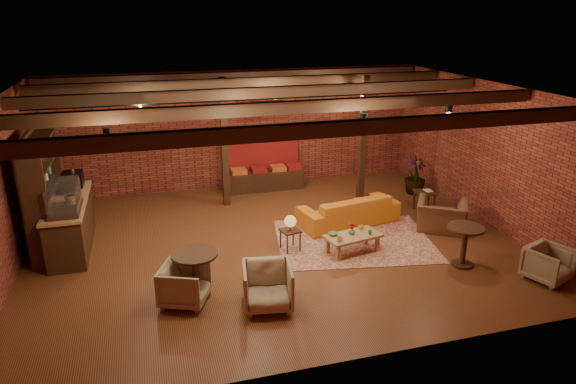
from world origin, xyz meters
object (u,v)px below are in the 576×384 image
object	(u,v)px
round_table_right	(465,240)
armchair_far	(549,262)
coffee_table	(352,237)
plant_tall	(418,140)
sofa	(348,210)
side_table_book	(425,193)
side_table_lamp	(290,224)
armchair_a	(185,282)
armchair_right	(442,211)
round_table_left	(195,267)
armchair_b	(268,284)

from	to	relation	value
round_table_right	armchair_far	world-z (taller)	round_table_right
coffee_table	plant_tall	size ratio (longest dim) A/B	0.41
sofa	armchair_far	xyz separation A→B (m)	(2.50, -3.45, 0.02)
sofa	side_table_book	world-z (taller)	sofa
armchair_far	side_table_lamp	bearing A→B (deg)	129.11
armchair_a	armchair_right	size ratio (longest dim) A/B	0.72
side_table_lamp	round_table_right	distance (m)	3.40
coffee_table	round_table_left	bearing A→B (deg)	-165.52
armchair_right	round_table_left	bearing A→B (deg)	47.19
sofa	armchair_a	distance (m)	4.63
coffee_table	round_table_left	size ratio (longest dim) A/B	1.48
round_table_left	armchair_far	world-z (taller)	round_table_left
sofa	armchair_b	size ratio (longest dim) A/B	2.81
armchair_b	armchair_right	bearing A→B (deg)	33.07
armchair_a	plant_tall	world-z (taller)	plant_tall
armchair_a	plant_tall	size ratio (longest dim) A/B	0.26
armchair_right	sofa	bearing A→B (deg)	7.43
armchair_b	plant_tall	world-z (taller)	plant_tall
sofa	round_table_right	distance (m)	2.88
plant_tall	side_table_lamp	bearing A→B (deg)	-150.08
armchair_far	coffee_table	bearing A→B (deg)	125.68
round_table_left	side_table_lamp	bearing A→B (deg)	31.92
round_table_right	armchair_a	bearing A→B (deg)	178.76
armchair_right	round_table_right	size ratio (longest dim) A/B	1.31
armchair_b	plant_tall	xyz separation A→B (m)	(5.14, 4.34, 1.07)
side_table_lamp	side_table_book	distance (m)	3.93
coffee_table	armchair_a	xyz separation A→B (m)	(-3.44, -0.99, 0.03)
sofa	plant_tall	bearing A→B (deg)	-160.67
side_table_book	round_table_right	xyz separation A→B (m)	(-0.73, -2.73, 0.06)
armchair_far	plant_tall	distance (m)	5.01
side_table_book	armchair_far	bearing A→B (deg)	-83.29
side_table_lamp	armchair_b	bearing A→B (deg)	-116.24
coffee_table	plant_tall	xyz separation A→B (m)	(3.00, 2.85, 1.14)
armchair_right	plant_tall	xyz separation A→B (m)	(0.64, 2.35, 1.02)
round_table_left	side_table_book	size ratio (longest dim) A/B	1.51
round_table_right	armchair_far	distance (m)	1.49
coffee_table	round_table_right	xyz separation A→B (m)	(1.85, -1.11, 0.19)
side_table_book	round_table_right	bearing A→B (deg)	-104.91
armchair_a	armchair_far	bearing A→B (deg)	-76.16
side_table_lamp	armchair_b	world-z (taller)	armchair_b
armchair_right	armchair_far	world-z (taller)	armchair_right
armchair_far	sofa	bearing A→B (deg)	105.64
round_table_left	side_table_book	xyz separation A→B (m)	(5.81, 2.46, -0.07)
plant_tall	round_table_right	bearing A→B (deg)	-106.26
armchair_b	armchair_far	world-z (taller)	armchair_b
armchair_b	round_table_right	distance (m)	4.00
side_table_book	round_table_right	world-z (taller)	round_table_right
side_table_book	armchair_far	size ratio (longest dim) A/B	0.76
armchair_right	side_table_book	size ratio (longest dim) A/B	1.96
round_table_left	round_table_right	distance (m)	5.09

